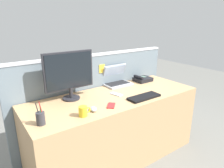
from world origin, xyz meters
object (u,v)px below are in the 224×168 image
(laptop, at_px, (116,79))
(cell_phone_silver_slab, at_px, (116,94))
(computer_mouse_right_hand, at_px, (93,109))
(desk_phone, at_px, (142,79))
(coffee_mug, at_px, (83,111))
(pen_cup, at_px, (41,118))
(cell_phone_red_case, at_px, (111,106))
(desktop_monitor, at_px, (69,73))
(keyboard_main, at_px, (144,97))

(laptop, bearing_deg, cell_phone_silver_slab, -125.32)
(computer_mouse_right_hand, bearing_deg, desk_phone, 43.88)
(computer_mouse_right_hand, height_order, cell_phone_silver_slab, computer_mouse_right_hand)
(computer_mouse_right_hand, xyz_separation_m, coffee_mug, (-0.12, -0.04, 0.03))
(pen_cup, xyz_separation_m, cell_phone_red_case, (0.64, -0.03, -0.05))
(computer_mouse_right_hand, xyz_separation_m, cell_phone_silver_slab, (0.40, 0.20, -0.01))
(cell_phone_red_case, bearing_deg, desktop_monitor, 163.36)
(keyboard_main, height_order, coffee_mug, coffee_mug)
(pen_cup, height_order, coffee_mug, pen_cup)
(laptop, distance_m, cell_phone_silver_slab, 0.37)
(desktop_monitor, relative_size, computer_mouse_right_hand, 5.09)
(desk_phone, height_order, cell_phone_red_case, desk_phone)
(desktop_monitor, xyz_separation_m, keyboard_main, (0.63, -0.42, -0.26))
(desk_phone, height_order, cell_phone_silver_slab, desk_phone)
(desktop_monitor, relative_size, coffee_mug, 4.61)
(desk_phone, xyz_separation_m, cell_phone_red_case, (-0.79, -0.41, -0.02))
(keyboard_main, distance_m, cell_phone_red_case, 0.40)
(desk_phone, distance_m, cell_phone_silver_slab, 0.61)
(pen_cup, xyz_separation_m, coffee_mug, (0.34, -0.06, -0.01))
(keyboard_main, bearing_deg, pen_cup, 176.87)
(computer_mouse_right_hand, distance_m, coffee_mug, 0.13)
(pen_cup, bearing_deg, keyboard_main, -3.40)
(desktop_monitor, xyz_separation_m, coffee_mug, (-0.08, -0.42, -0.23))
(laptop, relative_size, cell_phone_silver_slab, 2.32)
(laptop, relative_size, pen_cup, 1.75)
(desk_phone, bearing_deg, cell_phone_silver_slab, -160.87)
(laptop, height_order, desk_phone, laptop)
(desktop_monitor, distance_m, coffee_mug, 0.49)
(cell_phone_red_case, xyz_separation_m, cell_phone_silver_slab, (0.22, 0.21, 0.00))
(desk_phone, bearing_deg, pen_cup, -165.13)
(computer_mouse_right_hand, xyz_separation_m, cell_phone_red_case, (0.19, -0.01, -0.01))
(laptop, bearing_deg, pen_cup, -155.77)
(cell_phone_red_case, bearing_deg, computer_mouse_right_hand, -140.30)
(keyboard_main, height_order, cell_phone_red_case, keyboard_main)
(laptop, relative_size, coffee_mug, 2.98)
(laptop, bearing_deg, keyboard_main, -93.89)
(cell_phone_silver_slab, height_order, coffee_mug, coffee_mug)
(desk_phone, distance_m, computer_mouse_right_hand, 1.06)
(keyboard_main, height_order, computer_mouse_right_hand, computer_mouse_right_hand)
(desktop_monitor, height_order, cell_phone_red_case, desktop_monitor)
(desk_phone, xyz_separation_m, keyboard_main, (-0.40, -0.44, -0.02))
(computer_mouse_right_hand, bearing_deg, pen_cup, -160.93)
(cell_phone_silver_slab, bearing_deg, cell_phone_red_case, -149.76)
(desktop_monitor, height_order, coffee_mug, desktop_monitor)
(cell_phone_red_case, height_order, coffee_mug, coffee_mug)
(laptop, xyz_separation_m, coffee_mug, (-0.74, -0.55, -0.02))
(cell_phone_red_case, height_order, cell_phone_silver_slab, same)
(keyboard_main, height_order, cell_phone_silver_slab, keyboard_main)
(desk_phone, distance_m, pen_cup, 1.49)
(laptop, distance_m, cell_phone_red_case, 0.67)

